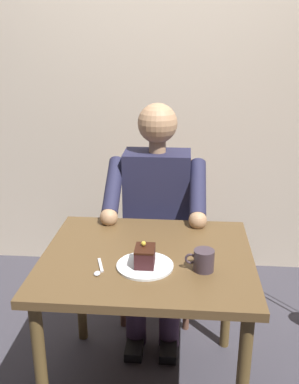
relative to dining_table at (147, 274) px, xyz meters
name	(u,v)px	position (x,y,z in m)	size (l,w,h in m)	color
cafe_rear_panel	(165,51)	(0.00, -1.29, 0.89)	(6.40, 0.12, 3.00)	beige
dining_table	(147,274)	(0.00, 0.00, 0.00)	(0.90, 0.78, 0.70)	brown
chair	(158,230)	(0.00, -0.71, -0.11)	(0.42, 0.42, 0.90)	brown
seated_person	(156,216)	(0.00, -0.54, 0.05)	(0.53, 0.58, 1.26)	#23233D
dessert_plate	(146,266)	(0.00, 0.10, 0.10)	(0.23, 0.23, 0.01)	white
cake_slice	(146,256)	(0.00, 0.10, 0.14)	(0.08, 0.10, 0.10)	#39191B
coffee_cup	(203,260)	(-0.23, 0.11, 0.14)	(0.12, 0.08, 0.09)	#3B2F38
dessert_spoon	(99,269)	(0.18, 0.15, 0.10)	(0.04, 0.14, 0.01)	silver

